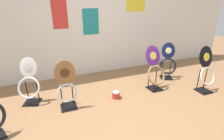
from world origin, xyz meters
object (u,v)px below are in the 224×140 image
at_px(toilet_seat_display_purple_note, 155,71).
at_px(toilet_seat_display_jazz_black, 206,70).
at_px(toilet_seat_display_white_plain, 29,84).
at_px(toilet_seat_display_woodgrain, 67,87).
at_px(toilet_seat_display_navy_moon, 168,63).
at_px(paint_can, 116,94).

bearing_deg(toilet_seat_display_purple_note, toilet_seat_display_jazz_black, -27.21).
xyz_separation_m(toilet_seat_display_white_plain, toilet_seat_display_jazz_black, (3.32, -0.83, 0.07)).
xyz_separation_m(toilet_seat_display_woodgrain, toilet_seat_display_white_plain, (-0.61, 0.42, -0.02)).
distance_m(toilet_seat_display_navy_moon, toilet_seat_display_white_plain, 3.01).
relative_size(toilet_seat_display_woodgrain, toilet_seat_display_white_plain, 1.04).
height_order(toilet_seat_display_woodgrain, toilet_seat_display_white_plain, toilet_seat_display_woodgrain).
relative_size(toilet_seat_display_navy_moon, toilet_seat_display_white_plain, 1.01).
distance_m(toilet_seat_display_navy_moon, paint_can, 1.57).
xyz_separation_m(toilet_seat_display_jazz_black, paint_can, (-1.80, 0.40, -0.39)).
relative_size(toilet_seat_display_navy_moon, toilet_seat_display_purple_note, 0.93).
xyz_separation_m(toilet_seat_display_woodgrain, paint_can, (0.91, -0.01, -0.34)).
height_order(toilet_seat_display_purple_note, toilet_seat_display_jazz_black, toilet_seat_display_jazz_black).
xyz_separation_m(toilet_seat_display_navy_moon, paint_can, (-1.49, -0.40, -0.31)).
relative_size(toilet_seat_display_jazz_black, paint_can, 6.00).
xyz_separation_m(toilet_seat_display_navy_moon, toilet_seat_display_purple_note, (-0.58, -0.34, 0.02)).
relative_size(toilet_seat_display_purple_note, paint_can, 5.82).
xyz_separation_m(toilet_seat_display_navy_moon, toilet_seat_display_woodgrain, (-2.40, -0.38, 0.03)).
bearing_deg(toilet_seat_display_woodgrain, toilet_seat_display_jazz_black, -8.70).
height_order(toilet_seat_display_navy_moon, toilet_seat_display_white_plain, toilet_seat_display_navy_moon).
height_order(toilet_seat_display_navy_moon, toilet_seat_display_woodgrain, toilet_seat_display_woodgrain).
distance_m(toilet_seat_display_woodgrain, toilet_seat_display_jazz_black, 2.74).
bearing_deg(toilet_seat_display_white_plain, toilet_seat_display_navy_moon, -0.63).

